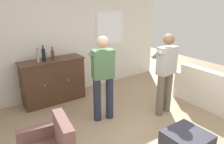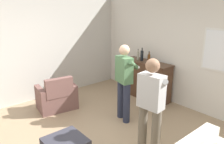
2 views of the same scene
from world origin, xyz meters
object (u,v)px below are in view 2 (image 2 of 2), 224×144
Objects in this scene: armchair at (57,98)px; bottle_liquor_amber at (142,55)px; sideboard_cabinet at (146,80)px; person_standing_right at (151,104)px; bottle_wine_green at (149,58)px; person_standing_left at (124,79)px; bottle_spirits_clear at (138,56)px.

armchair is 2.46m from bottle_liquor_amber.
sideboard_cabinet is 0.85× the size of person_standing_right.
bottle_liquor_amber is (-0.21, -0.04, 0.04)m from bottle_wine_green.
armchair is 2.76× the size of bottle_liquor_amber.
person_standing_right is (1.68, -1.83, 0.43)m from sideboard_cabinet.
bottle_liquor_amber is 1.48m from person_standing_left.
person_standing_right is at bearing -24.06° from person_standing_left.
person_standing_right reaches higher than bottle_wine_green.
person_standing_right reaches higher than sideboard_cabinet.
armchair is 3.44× the size of bottle_wine_green.
bottle_liquor_amber reaches higher than sideboard_cabinet.
bottle_spirits_clear is at bearing 74.14° from armchair.
bottle_wine_green reaches higher than sideboard_cabinet.
bottle_spirits_clear reaches higher than bottle_wine_green.
person_standing_right reaches higher than bottle_spirits_clear.
bottle_spirits_clear is at bearing 122.57° from person_standing_left.
person_standing_right is (1.16, -0.52, 0.00)m from person_standing_left.
sideboard_cabinet is at bearing 132.58° from person_standing_right.
armchair is 0.57× the size of person_standing_right.
person_standing_left is at bearing 31.71° from armchair.
bottle_wine_green is at bearing 66.65° from armchair.
bottle_liquor_amber reaches higher than bottle_spirits_clear.
bottle_wine_green is 1.43m from person_standing_left.
bottle_wine_green is 0.22m from bottle_liquor_amber.
person_standing_left is (0.82, -1.28, -0.20)m from bottle_spirits_clear.
person_standing_right is (2.59, 0.37, 0.65)m from armchair.
person_standing_right is at bearing -48.53° from bottle_wine_green.
bottle_wine_green is 0.17× the size of person_standing_left.
bottle_wine_green is at bearing 131.47° from person_standing_right.
person_standing_right reaches higher than armchair.
bottle_liquor_amber is at bearing 135.60° from person_standing_right.
armchair is 2.40m from bottle_spirits_clear.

